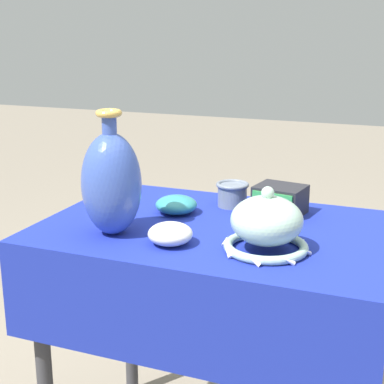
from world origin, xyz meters
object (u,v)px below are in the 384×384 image
Objects in this scene: cup_wide_slate at (232,193)px; vase_tall_bulbous at (111,183)px; bowl_shallow_teal at (176,205)px; bowl_shallow_ivory at (170,234)px; vase_dome_bell at (267,226)px; mosaic_tile_box at (280,200)px.

vase_tall_bulbous is at bearing -121.43° from cup_wide_slate.
cup_wide_slate is (0.13, 0.13, 0.01)m from bowl_shallow_teal.
bowl_shallow_ivory is at bearing -96.67° from cup_wide_slate.
vase_dome_bell is 0.24m from bowl_shallow_ivory.
bowl_shallow_teal is at bearing 148.52° from vase_dome_bell.
bowl_shallow_teal is 0.18m from cup_wide_slate.
vase_tall_bulbous reaches higher than bowl_shallow_teal.
bowl_shallow_ivory is at bearing -5.70° from vase_tall_bulbous.
mosaic_tile_box is 0.40m from bowl_shallow_ivory.
mosaic_tile_box is 1.53× the size of cup_wide_slate.
vase_tall_bulbous reaches higher than vase_dome_bell.
bowl_shallow_ivory is (0.17, -0.02, -0.11)m from vase_tall_bulbous.
bowl_shallow_ivory is (0.09, -0.24, 0.00)m from bowl_shallow_teal.
vase_dome_bell is at bearing 3.88° from vase_tall_bulbous.
bowl_shallow_teal is (-0.28, -0.11, -0.02)m from mosaic_tile_box.
vase_tall_bulbous is 0.20m from bowl_shallow_ivory.
vase_dome_bell is at bearing -73.32° from mosaic_tile_box.
bowl_shallow_teal is 1.08× the size of bowl_shallow_ivory.
mosaic_tile_box reaches higher than cup_wide_slate.
mosaic_tile_box is 0.15m from cup_wide_slate.
mosaic_tile_box is at bearing 20.97° from bowl_shallow_teal.
bowl_shallow_teal is at bearing -135.38° from cup_wide_slate.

